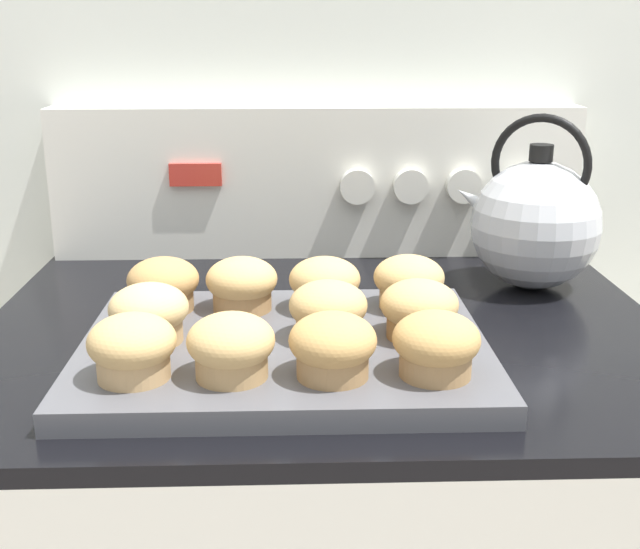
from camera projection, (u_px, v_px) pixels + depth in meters
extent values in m
cube|color=silver|center=(315.00, 49.00, 1.12)|extent=(8.00, 0.05, 2.40)
cube|color=black|center=(324.00, 328.00, 0.89)|extent=(0.75, 0.61, 0.02)
cube|color=silver|center=(316.00, 182.00, 1.12)|extent=(0.73, 0.05, 0.21)
cube|color=#B72D23|center=(196.00, 175.00, 1.08)|extent=(0.07, 0.01, 0.03)
cylinder|color=silver|center=(357.00, 186.00, 1.09)|extent=(0.05, 0.02, 0.05)
cylinder|color=silver|center=(411.00, 186.00, 1.09)|extent=(0.05, 0.02, 0.05)
cylinder|color=silver|center=(464.00, 186.00, 1.10)|extent=(0.05, 0.02, 0.05)
cylinder|color=silver|center=(517.00, 185.00, 1.10)|extent=(0.05, 0.02, 0.05)
cube|color=#4C4C51|center=(285.00, 350.00, 0.78)|extent=(0.39, 0.30, 0.02)
cylinder|color=tan|center=(134.00, 364.00, 0.69)|extent=(0.06, 0.06, 0.03)
ellipsoid|color=tan|center=(132.00, 341.00, 0.68)|extent=(0.08, 0.08, 0.05)
cylinder|color=tan|center=(232.00, 363.00, 0.69)|extent=(0.06, 0.06, 0.03)
ellipsoid|color=tan|center=(231.00, 340.00, 0.68)|extent=(0.08, 0.08, 0.05)
cylinder|color=#A37A4C|center=(335.00, 363.00, 0.69)|extent=(0.06, 0.06, 0.03)
ellipsoid|color=tan|center=(335.00, 340.00, 0.68)|extent=(0.08, 0.08, 0.05)
cylinder|color=#A37A4C|center=(435.00, 361.00, 0.69)|extent=(0.06, 0.06, 0.03)
ellipsoid|color=tan|center=(436.00, 339.00, 0.69)|extent=(0.08, 0.08, 0.05)
cylinder|color=tan|center=(150.00, 329.00, 0.77)|extent=(0.06, 0.06, 0.03)
ellipsoid|color=tan|center=(149.00, 308.00, 0.76)|extent=(0.08, 0.08, 0.05)
cylinder|color=tan|center=(329.00, 326.00, 0.78)|extent=(0.06, 0.06, 0.03)
ellipsoid|color=tan|center=(329.00, 305.00, 0.77)|extent=(0.08, 0.08, 0.05)
cylinder|color=olive|center=(419.00, 324.00, 0.78)|extent=(0.06, 0.06, 0.03)
ellipsoid|color=tan|center=(419.00, 304.00, 0.77)|extent=(0.08, 0.08, 0.05)
cylinder|color=#A37A4C|center=(164.00, 298.00, 0.85)|extent=(0.06, 0.06, 0.03)
ellipsoid|color=#B2844C|center=(163.00, 280.00, 0.85)|extent=(0.08, 0.08, 0.05)
cylinder|color=#A37A4C|center=(242.00, 298.00, 0.86)|extent=(0.06, 0.06, 0.03)
ellipsoid|color=tan|center=(242.00, 279.00, 0.85)|extent=(0.08, 0.08, 0.05)
cylinder|color=tan|center=(328.00, 298.00, 0.86)|extent=(0.06, 0.06, 0.03)
ellipsoid|color=tan|center=(328.00, 279.00, 0.85)|extent=(0.08, 0.08, 0.05)
cylinder|color=tan|center=(408.00, 296.00, 0.86)|extent=(0.06, 0.06, 0.03)
ellipsoid|color=tan|center=(409.00, 277.00, 0.86)|extent=(0.08, 0.08, 0.05)
sphere|color=silver|center=(535.00, 225.00, 0.98)|extent=(0.16, 0.16, 0.16)
cylinder|color=black|center=(541.00, 153.00, 0.96)|extent=(0.03, 0.03, 0.02)
cone|color=silver|center=(479.00, 204.00, 1.01)|extent=(0.08, 0.07, 0.06)
torus|color=black|center=(540.00, 164.00, 0.96)|extent=(0.11, 0.07, 0.12)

